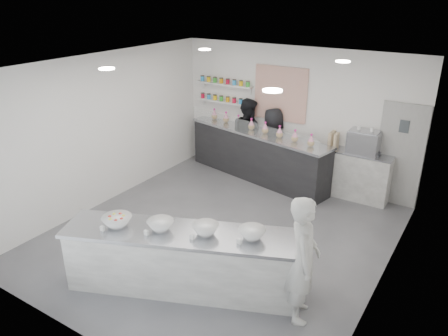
# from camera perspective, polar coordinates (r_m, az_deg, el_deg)

# --- Properties ---
(floor) EXTENTS (6.00, 6.00, 0.00)m
(floor) POSITION_cam_1_polar(r_m,az_deg,el_deg) (7.93, -0.46, -8.75)
(floor) COLOR #515156
(floor) RESTS_ON ground
(ceiling) EXTENTS (6.00, 6.00, 0.00)m
(ceiling) POSITION_cam_1_polar(r_m,az_deg,el_deg) (6.87, -0.53, 13.14)
(ceiling) COLOR white
(ceiling) RESTS_ON floor
(back_wall) EXTENTS (5.50, 0.00, 5.50)m
(back_wall) POSITION_cam_1_polar(r_m,az_deg,el_deg) (9.79, 9.17, 6.75)
(back_wall) COLOR white
(back_wall) RESTS_ON floor
(left_wall) EXTENTS (0.00, 6.00, 6.00)m
(left_wall) POSITION_cam_1_polar(r_m,az_deg,el_deg) (8.98, -15.43, 4.76)
(left_wall) COLOR white
(left_wall) RESTS_ON floor
(right_wall) EXTENTS (0.00, 6.00, 6.00)m
(right_wall) POSITION_cam_1_polar(r_m,az_deg,el_deg) (6.33, 20.93, -3.54)
(right_wall) COLOR white
(right_wall) RESTS_ON floor
(back_door) EXTENTS (0.88, 0.04, 2.10)m
(back_door) POSITION_cam_1_polar(r_m,az_deg,el_deg) (9.29, 21.97, 1.54)
(back_door) COLOR #999896
(back_door) RESTS_ON floor
(pattern_panel) EXTENTS (1.25, 0.03, 1.20)m
(pattern_panel) POSITION_cam_1_polar(r_m,az_deg,el_deg) (9.80, 7.38, 9.58)
(pattern_panel) COLOR #B65035
(pattern_panel) RESTS_ON back_wall
(jar_shelf_lower) EXTENTS (1.45, 0.22, 0.04)m
(jar_shelf_lower) POSITION_cam_1_polar(r_m,az_deg,el_deg) (10.47, 0.11, 8.63)
(jar_shelf_lower) COLOR silver
(jar_shelf_lower) RESTS_ON back_wall
(jar_shelf_upper) EXTENTS (1.45, 0.22, 0.04)m
(jar_shelf_upper) POSITION_cam_1_polar(r_m,az_deg,el_deg) (10.38, 0.11, 10.88)
(jar_shelf_upper) COLOR silver
(jar_shelf_upper) RESTS_ON back_wall
(preserve_jars) EXTENTS (1.45, 0.10, 0.56)m
(preserve_jars) POSITION_cam_1_polar(r_m,az_deg,el_deg) (10.39, 0.05, 10.11)
(preserve_jars) COLOR red
(preserve_jars) RESTS_ON jar_shelf_lower
(downlight_0) EXTENTS (0.24, 0.24, 0.02)m
(downlight_0) POSITION_cam_1_polar(r_m,az_deg,el_deg) (7.01, -15.07, 12.42)
(downlight_0) COLOR white
(downlight_0) RESTS_ON ceiling
(downlight_1) EXTENTS (0.24, 0.24, 0.02)m
(downlight_1) POSITION_cam_1_polar(r_m,az_deg,el_deg) (5.34, 6.35, 10.03)
(downlight_1) COLOR white
(downlight_1) RESTS_ON ceiling
(downlight_2) EXTENTS (0.24, 0.24, 0.02)m
(downlight_2) POSITION_cam_1_polar(r_m,az_deg,el_deg) (8.96, -2.54, 15.22)
(downlight_2) COLOR white
(downlight_2) RESTS_ON ceiling
(downlight_3) EXTENTS (0.24, 0.24, 0.02)m
(downlight_3) POSITION_cam_1_polar(r_m,az_deg,el_deg) (7.72, 15.27, 13.28)
(downlight_3) COLOR white
(downlight_3) RESTS_ON ceiling
(prep_counter) EXTENTS (3.49, 2.05, 0.94)m
(prep_counter) POSITION_cam_1_polar(r_m,az_deg,el_deg) (6.47, -5.23, -11.92)
(prep_counter) COLOR #999995
(prep_counter) RESTS_ON floor
(back_bar) EXTENTS (3.69, 1.40, 1.13)m
(back_bar) POSITION_cam_1_polar(r_m,az_deg,el_deg) (10.02, 4.37, 1.69)
(back_bar) COLOR black
(back_bar) RESTS_ON floor
(sneeze_guard) EXTENTS (3.51, 0.76, 0.31)m
(sneeze_guard) POSITION_cam_1_polar(r_m,az_deg,el_deg) (9.56, 3.25, 5.23)
(sneeze_guard) COLOR white
(sneeze_guard) RESTS_ON back_bar
(espresso_ledge) EXTENTS (1.37, 0.44, 1.02)m
(espresso_ledge) POSITION_cam_1_polar(r_m,az_deg,el_deg) (9.45, 16.85, -0.95)
(espresso_ledge) COLOR #999995
(espresso_ledge) RESTS_ON floor
(espresso_machine) EXTENTS (0.61, 0.42, 0.46)m
(espresso_machine) POSITION_cam_1_polar(r_m,az_deg,el_deg) (9.17, 17.78, 3.20)
(espresso_machine) COLOR #93969E
(espresso_machine) RESTS_ON espresso_ledge
(cup_stacks) EXTENTS (0.24, 0.24, 0.32)m
(cup_stacks) POSITION_cam_1_polar(r_m,az_deg,el_deg) (9.36, 14.10, 3.52)
(cup_stacks) COLOR tan
(cup_stacks) RESTS_ON espresso_ledge
(prep_bowls) EXTENTS (2.34, 1.34, 0.15)m
(prep_bowls) POSITION_cam_1_polar(r_m,az_deg,el_deg) (6.18, -5.41, -7.74)
(prep_bowls) COLOR white
(prep_bowls) RESTS_ON prep_counter
(label_cards) EXTENTS (2.01, 0.04, 0.07)m
(label_cards) POSITION_cam_1_polar(r_m,az_deg,el_deg) (6.01, -9.67, -9.41)
(label_cards) COLOR white
(label_cards) RESTS_ON prep_counter
(cookie_bags) EXTENTS (2.92, 0.76, 0.27)m
(cookie_bags) POSITION_cam_1_polar(r_m,az_deg,el_deg) (9.79, 4.49, 5.51)
(cookie_bags) COLOR pink
(cookie_bags) RESTS_ON back_bar
(woman_prep) EXTENTS (0.65, 0.76, 1.77)m
(woman_prep) POSITION_cam_1_polar(r_m,az_deg,el_deg) (5.82, 10.26, -11.70)
(woman_prep) COLOR beige
(woman_prep) RESTS_ON floor
(staff_left) EXTENTS (1.05, 0.93, 1.79)m
(staff_left) POSITION_cam_1_polar(r_m,az_deg,el_deg) (10.30, 3.11, 4.26)
(staff_left) COLOR black
(staff_left) RESTS_ON floor
(staff_right) EXTENTS (0.94, 0.77, 1.65)m
(staff_right) POSITION_cam_1_polar(r_m,az_deg,el_deg) (10.03, 6.35, 3.23)
(staff_right) COLOR black
(staff_right) RESTS_ON floor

